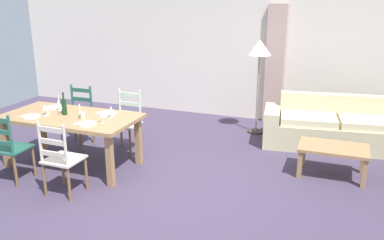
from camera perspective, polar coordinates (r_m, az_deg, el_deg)
ground_plane at (r=5.38m, az=-3.99°, el=-8.90°), size 9.60×9.60×0.02m
wall_far at (r=8.00m, az=5.82°, el=9.99°), size 9.60×0.16×2.70m
curtain_panel_left at (r=7.73m, az=11.60°, el=7.59°), size 0.35×0.08×2.20m
dining_table at (r=5.89m, az=-16.75°, el=-0.20°), size 1.90×0.96×0.75m
dining_chair_near_left at (r=5.73m, az=-24.47°, el=-3.54°), size 0.43×0.41×0.96m
dining_chair_near_right at (r=5.12m, az=-18.00°, el=-5.19°), size 0.42×0.41×0.96m
dining_chair_far_left at (r=6.79m, az=-15.70°, el=0.54°), size 0.42×0.40×0.96m
dining_chair_far_right at (r=6.34m, az=-9.21°, el=-0.20°), size 0.43×0.41×0.96m
dinner_plate_near_left at (r=5.97m, az=-21.72°, el=0.46°), size 0.24×0.24×0.02m
fork_near_left at (r=6.07m, az=-22.77°, el=0.55°), size 0.02×0.17×0.01m
dinner_plate_near_right at (r=5.41m, az=-14.62°, el=-0.50°), size 0.24×0.24×0.02m
fork_near_right at (r=5.50m, az=-15.89°, el=-0.39°), size 0.03×0.17×0.01m
dinner_plate_far_left at (r=6.33m, az=-18.73°, el=1.70°), size 0.24×0.24×0.02m
fork_far_left at (r=6.42m, az=-19.77°, el=1.77°), size 0.03×0.17×0.01m
dinner_plate_far_right at (r=5.81m, az=-11.81°, el=0.91°), size 0.24×0.24×0.02m
fork_far_right at (r=5.89m, az=-13.05°, el=1.00°), size 0.02×0.17×0.01m
wine_bottle at (r=5.91m, az=-17.58°, el=1.84°), size 0.07×0.07×0.32m
wine_glass_near_left at (r=5.95m, az=-20.07°, el=1.61°), size 0.06×0.06×0.16m
wine_glass_near_right at (r=5.40m, az=-12.63°, el=0.75°), size 0.06×0.06×0.16m
wine_glass_far_left at (r=6.13m, az=-18.32°, el=2.26°), size 0.06×0.06×0.16m
wine_glass_far_right at (r=5.62m, az=-11.36°, el=1.47°), size 0.06×0.06×0.16m
coffee_cup_primary at (r=5.66m, az=-15.16°, el=0.62°), size 0.07×0.07×0.09m
coffee_cup_secondary at (r=6.02m, az=-19.74°, el=1.17°), size 0.07×0.07×0.09m
candle_tall at (r=5.97m, az=-18.15°, el=1.52°), size 0.05×0.05×0.26m
candle_short at (r=5.71m, az=-15.51°, el=0.79°), size 0.05×0.05×0.19m
couch at (r=6.92m, az=19.64°, el=-1.12°), size 2.37×1.11×0.80m
coffee_table at (r=5.75m, az=19.30°, el=-4.14°), size 0.90×0.56×0.42m
standing_lamp at (r=6.99m, az=9.49°, el=9.27°), size 0.40×0.40×1.64m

